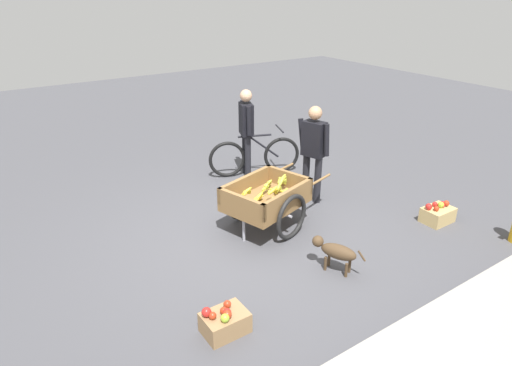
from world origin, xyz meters
TOP-DOWN VIEW (x-y plane):
  - ground_plane at (0.00, 0.00)m, footprint 24.00×24.00m
  - fruit_cart at (-0.32, -0.05)m, footprint 1.80×1.19m
  - vendor_person at (-1.42, -0.37)m, footprint 0.29×0.57m
  - bicycle at (-1.26, -1.75)m, footprint 1.58×0.70m
  - cyclist_person at (-1.12, -1.81)m, footprint 0.31×0.54m
  - dog at (-0.41, 1.25)m, footprint 0.36×0.62m
  - apple_crate at (-2.48, 1.20)m, footprint 0.44×0.32m
  - mixed_fruit_crate at (1.22, 1.43)m, footprint 0.44×0.32m

SIDE VIEW (x-z plane):
  - ground_plane at x=0.00m, z-range 0.00..0.00m
  - apple_crate at x=-2.48m, z-range -0.03..0.28m
  - mixed_fruit_crate at x=1.22m, z-range -0.03..0.29m
  - dog at x=-0.41m, z-range 0.07..0.47m
  - bicycle at x=-1.26m, z-range -0.07..0.78m
  - fruit_cart at x=-0.32m, z-range 0.08..0.79m
  - vendor_person at x=-1.42m, z-range 0.14..1.67m
  - cyclist_person at x=-1.12m, z-range 0.15..1.70m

